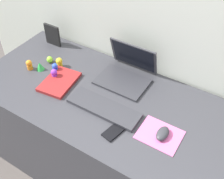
{
  "coord_description": "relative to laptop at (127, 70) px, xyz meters",
  "views": [
    {
      "loc": [
        0.55,
        -0.91,
        1.84
      ],
      "look_at": [
        -0.02,
        0.0,
        0.83
      ],
      "focal_mm": 44.28,
      "sensor_mm": 36.0,
      "label": 1
    }
  ],
  "objects": [
    {
      "name": "toy_figurine_blue",
      "position": [
        -0.41,
        -0.19,
        -0.02
      ],
      "size": [
        0.04,
        0.04,
        0.06
      ],
      "color": "blue",
      "rests_on": "desk"
    },
    {
      "name": "cell_phone",
      "position": [
        0.15,
        -0.4,
        -0.05
      ],
      "size": [
        0.09,
        0.14,
        0.01
      ],
      "primitive_type": "cube",
      "rotation": [
        0.0,
        0.0,
        -0.21
      ],
      "color": "black",
      "rests_on": "desk"
    },
    {
      "name": "picture_frame",
      "position": [
        -0.61,
        0.04,
        0.02
      ],
      "size": [
        0.12,
        0.02,
        0.15
      ],
      "primitive_type": "cube",
      "color": "black",
      "rests_on": "desk"
    },
    {
      "name": "toy_figurine_yellow",
      "position": [
        -0.41,
        -0.14,
        -0.02
      ],
      "size": [
        0.04,
        0.04,
        0.07
      ],
      "color": "yellow",
      "rests_on": "desk"
    },
    {
      "name": "ground_plane",
      "position": [
        0.05,
        -0.22,
        -0.79
      ],
      "size": [
        6.0,
        6.0,
        0.0
      ],
      "primitive_type": "plane",
      "color": "#59514C"
    },
    {
      "name": "keyboard",
      "position": [
        0.03,
        -0.3,
        -0.04
      ],
      "size": [
        0.41,
        0.13,
        0.02
      ],
      "primitive_type": "cube",
      "color": "#333338",
      "rests_on": "desk"
    },
    {
      "name": "mouse",
      "position": [
        0.37,
        -0.3,
        -0.03
      ],
      "size": [
        0.06,
        0.1,
        0.03
      ],
      "primitive_type": "ellipsoid",
      "color": "#333338",
      "rests_on": "mousepad"
    },
    {
      "name": "notebook_pad",
      "position": [
        -0.31,
        -0.26,
        -0.04
      ],
      "size": [
        0.2,
        0.26,
        0.02
      ],
      "primitive_type": "cube",
      "rotation": [
        0.0,
        0.0,
        0.12
      ],
      "color": "maroon",
      "rests_on": "desk"
    },
    {
      "name": "toy_figurine_green",
      "position": [
        -0.5,
        -0.22,
        -0.03
      ],
      "size": [
        0.05,
        0.05,
        0.05
      ],
      "primitive_type": "cone",
      "color": "green",
      "rests_on": "desk"
    },
    {
      "name": "laptop",
      "position": [
        0.0,
        0.0,
        0.0
      ],
      "size": [
        0.3,
        0.27,
        0.21
      ],
      "color": "#333338",
      "rests_on": "desk"
    },
    {
      "name": "toy_figurine_lime",
      "position": [
        -0.5,
        -0.14,
        -0.03
      ],
      "size": [
        0.04,
        0.04,
        0.04
      ],
      "primitive_type": "ellipsoid",
      "color": "#8CDB33",
      "rests_on": "desk"
    },
    {
      "name": "toy_figurine_orange",
      "position": [
        -0.56,
        -0.26,
        -0.02
      ],
      "size": [
        0.04,
        0.04,
        0.07
      ],
      "color": "orange",
      "rests_on": "desk"
    },
    {
      "name": "back_wall",
      "position": [
        0.05,
        0.17,
        -0.04
      ],
      "size": [
        2.92,
        0.05,
        1.51
      ],
      "primitive_type": "cube",
      "color": "beige",
      "rests_on": "ground_plane"
    },
    {
      "name": "mousepad",
      "position": [
        0.36,
        -0.3,
        -0.05
      ],
      "size": [
        0.21,
        0.17,
        0.0
      ],
      "primitive_type": "cube",
      "color": "pink",
      "rests_on": "desk"
    },
    {
      "name": "toy_figurine_purple",
      "position": [
        -0.37,
        -0.24,
        -0.02
      ],
      "size": [
        0.04,
        0.04,
        0.07
      ],
      "color": "purple",
      "rests_on": "desk"
    },
    {
      "name": "desk",
      "position": [
        0.05,
        -0.22,
        -0.42
      ],
      "size": [
        1.72,
        0.71,
        0.74
      ],
      "primitive_type": "cube",
      "color": "#38383D",
      "rests_on": "ground_plane"
    }
  ]
}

